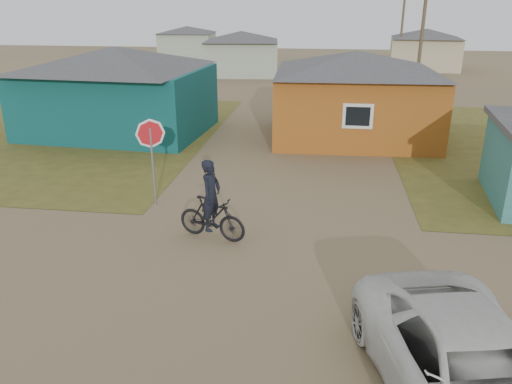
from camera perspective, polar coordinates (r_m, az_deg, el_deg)
ground at (r=10.77m, az=0.30°, el=-12.34°), size 120.00×120.00×0.00m
grass_nw at (r=27.31m, az=-26.29°, el=6.32°), size 20.00×18.00×0.00m
house_teal at (r=24.73m, az=-15.57°, el=11.25°), size 8.93×7.08×4.00m
house_yellow at (r=23.29m, az=11.24°, el=10.92°), size 7.72×6.76×3.90m
house_pale_west at (r=43.71m, az=-1.65°, el=15.65°), size 7.04×6.15×3.60m
house_beige_east at (r=49.88m, az=18.74°, el=15.27°), size 6.95×6.05×3.60m
house_pale_north at (r=57.13m, az=-7.86°, el=16.63°), size 6.28×5.81×3.40m
utility_pole_near at (r=31.43m, az=18.44°, el=16.73°), size 1.40×0.20×8.00m
utility_pole_far at (r=47.38m, az=16.38°, el=18.05°), size 1.40×0.20×8.00m
stop_sign at (r=15.23m, az=-11.90°, el=5.50°), size 0.88×0.14×2.70m
cyclist at (r=13.10m, az=-5.10°, el=-2.13°), size 2.00×1.05×2.17m
vehicle at (r=8.48m, az=23.88°, el=-18.74°), size 3.66×5.81×1.49m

